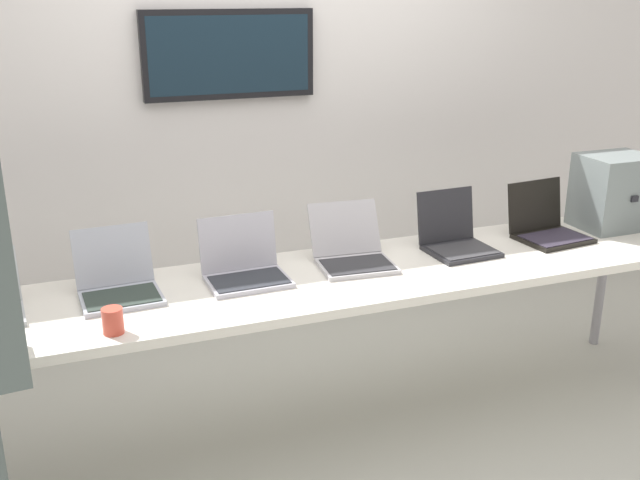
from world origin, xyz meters
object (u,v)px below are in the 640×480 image
(workbench, at_px, (350,282))
(laptop_station_4, at_px, (455,237))
(laptop_station_3, at_px, (352,251))
(laptop_station_2, at_px, (244,266))
(equipment_box, at_px, (614,192))
(laptop_station_5, at_px, (546,226))
(laptop_station_1, at_px, (118,282))
(coffee_mug, at_px, (113,321))

(workbench, bearing_deg, laptop_station_4, 9.10)
(workbench, height_order, laptop_station_3, laptop_station_3)
(workbench, bearing_deg, laptop_station_3, 64.12)
(laptop_station_2, height_order, laptop_station_4, laptop_station_4)
(equipment_box, xyz_separation_m, laptop_station_5, (-0.42, -0.03, -0.13))
(equipment_box, relative_size, laptop_station_1, 1.12)
(laptop_station_1, bearing_deg, equipment_box, 0.45)
(laptop_station_3, bearing_deg, workbench, -115.88)
(laptop_station_1, height_order, laptop_station_3, laptop_station_1)
(laptop_station_2, height_order, coffee_mug, laptop_station_2)
(laptop_station_1, xyz_separation_m, laptop_station_5, (2.08, -0.01, 0.00))
(laptop_station_1, bearing_deg, workbench, -5.70)
(laptop_station_1, bearing_deg, laptop_station_2, -1.35)
(laptop_station_3, xyz_separation_m, coffee_mug, (-1.09, -0.35, -0.01))
(workbench, xyz_separation_m, coffee_mug, (-1.04, -0.25, 0.09))
(laptop_station_5, bearing_deg, laptop_station_3, 179.30)
(laptop_station_1, xyz_separation_m, laptop_station_4, (1.56, -0.00, 0.00))
(equipment_box, xyz_separation_m, laptop_station_2, (-1.98, -0.03, -0.13))
(laptop_station_2, bearing_deg, coffee_mug, -149.98)
(laptop_station_1, relative_size, laptop_station_5, 0.95)
(workbench, bearing_deg, equipment_box, 4.42)
(laptop_station_1, height_order, laptop_station_4, laptop_station_4)
(laptop_station_1, height_order, laptop_station_5, laptop_station_5)
(equipment_box, height_order, laptop_station_1, equipment_box)
(laptop_station_3, relative_size, laptop_station_4, 1.25)
(laptop_station_1, relative_size, coffee_mug, 3.54)
(laptop_station_2, height_order, laptop_station_5, laptop_station_5)
(equipment_box, xyz_separation_m, laptop_station_4, (-0.94, -0.02, -0.13))
(laptop_station_3, height_order, laptop_station_5, laptop_station_5)
(laptop_station_2, bearing_deg, equipment_box, 0.93)
(laptop_station_2, relative_size, laptop_station_4, 1.08)
(laptop_station_4, distance_m, laptop_station_5, 0.52)
(coffee_mug, bearing_deg, laptop_station_2, 30.02)
(coffee_mug, bearing_deg, laptop_station_4, 11.95)
(workbench, relative_size, laptop_station_2, 10.07)
(coffee_mug, bearing_deg, laptop_station_5, 9.06)
(workbench, xyz_separation_m, equipment_box, (1.52, 0.12, 0.24))
(laptop_station_5, bearing_deg, workbench, -175.27)
(workbench, distance_m, laptop_station_3, 0.15)
(equipment_box, height_order, coffee_mug, equipment_box)
(laptop_station_4, relative_size, coffee_mug, 3.32)
(laptop_station_2, xyz_separation_m, laptop_station_3, (0.51, 0.02, -0.00))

